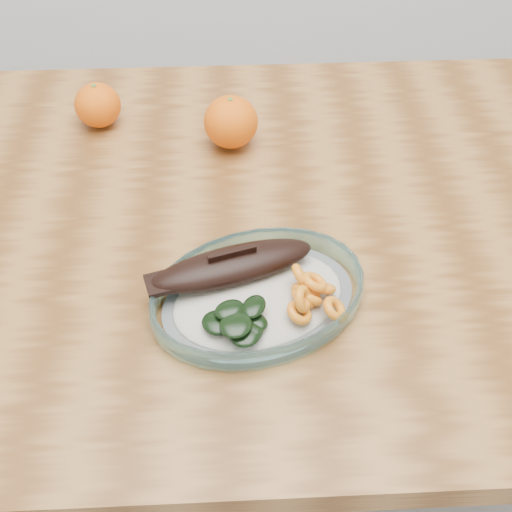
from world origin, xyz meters
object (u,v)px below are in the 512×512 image
(plated_meal, at_px, (257,293))
(orange_right, at_px, (231,122))
(dining_table, at_px, (226,264))
(orange_left, at_px, (98,105))

(plated_meal, distance_m, orange_right, 0.32)
(plated_meal, bearing_deg, dining_table, 85.66)
(plated_meal, relative_size, orange_right, 7.29)
(dining_table, height_order, plated_meal, plated_meal)
(plated_meal, height_order, orange_left, plated_meal)
(orange_right, bearing_deg, orange_left, 163.26)
(plated_meal, relative_size, orange_left, 8.34)
(orange_right, bearing_deg, plated_meal, -85.55)
(dining_table, bearing_deg, plated_meal, -75.80)
(dining_table, bearing_deg, orange_right, 84.91)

